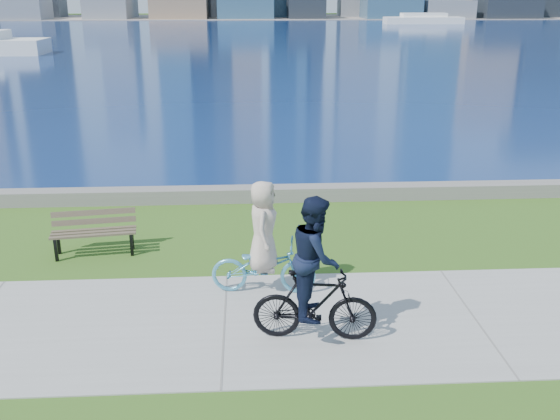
{
  "coord_description": "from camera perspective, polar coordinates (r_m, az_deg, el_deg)",
  "views": [
    {
      "loc": [
        0.38,
        -8.7,
        4.94
      ],
      "look_at": [
        1.01,
        2.29,
        1.1
      ],
      "focal_mm": 40.0,
      "sensor_mm": 36.0,
      "label": 1
    }
  ],
  "objects": [
    {
      "name": "concrete_path",
      "position": [
        10.01,
        -5.11,
        -10.36
      ],
      "size": [
        80.0,
        3.5,
        0.02
      ],
      "primitive_type": "cube",
      "color": "#989893",
      "rests_on": "ground"
    },
    {
      "name": "far_shore",
      "position": [
        138.79,
        -3.62,
        17.19
      ],
      "size": [
        320.0,
        30.0,
        0.12
      ],
      "primitive_type": "cube",
      "color": "gray",
      "rests_on": "ground"
    },
    {
      "name": "cyclist_woman",
      "position": [
        10.65,
        -1.53,
        -3.87
      ],
      "size": [
        0.82,
        1.86,
        2.0
      ],
      "rotation": [
        0.0,
        0.0,
        1.46
      ],
      "color": "#54A8CC",
      "rests_on": "ground"
    },
    {
      "name": "ferry_far",
      "position": [
        112.07,
        12.97,
        16.62
      ],
      "size": [
        13.03,
        3.72,
        1.77
      ],
      "color": "white",
      "rests_on": "ground"
    },
    {
      "name": "bay_water",
      "position": [
        80.85,
        -3.71,
        15.7
      ],
      "size": [
        320.0,
        131.0,
        0.01
      ],
      "primitive_type": "cube",
      "color": "navy",
      "rests_on": "ground"
    },
    {
      "name": "seawall",
      "position": [
        15.65,
        -4.53,
        1.44
      ],
      "size": [
        90.0,
        0.5,
        0.35
      ],
      "primitive_type": "cube",
      "color": "slate",
      "rests_on": "ground"
    },
    {
      "name": "ground",
      "position": [
        10.01,
        -5.11,
        -10.41
      ],
      "size": [
        320.0,
        320.0,
        0.0
      ],
      "primitive_type": "plane",
      "color": "#2F5616",
      "rests_on": "ground"
    },
    {
      "name": "cyclist_man",
      "position": [
        9.16,
        3.24,
        -6.55
      ],
      "size": [
        0.79,
        1.89,
        2.24
      ],
      "rotation": [
        0.0,
        0.0,
        1.44
      ],
      "color": "black",
      "rests_on": "ground"
    },
    {
      "name": "park_bench",
      "position": [
        12.9,
        -16.65,
        -1.66
      ],
      "size": [
        1.7,
        0.78,
        0.85
      ],
      "rotation": [
        0.0,
        0.0,
        0.13
      ],
      "color": "black",
      "rests_on": "ground"
    }
  ]
}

